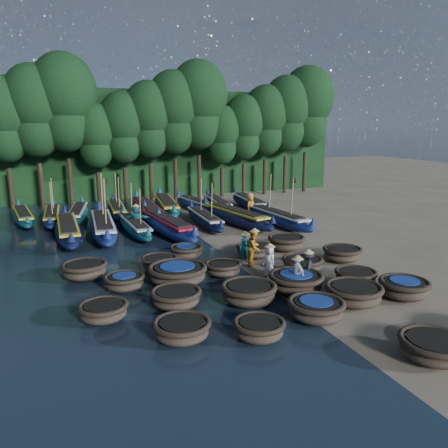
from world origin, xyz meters
name	(u,v)px	position (x,y,z in m)	size (l,w,h in m)	color
ground	(238,265)	(0.00, 0.00, 0.00)	(120.00, 120.00, 0.00)	gray
foliage_wall	(141,144)	(0.00, 23.50, 5.00)	(40.00, 3.00, 10.00)	black
coracle_3	(434,347)	(1.84, -10.39, 0.40)	(2.15, 2.15, 0.70)	#4B3D2F
coracle_5	(182,329)	(-4.77, -6.46, 0.39)	(1.92, 1.92, 0.68)	#4B3D2F
coracle_6	(259,328)	(-2.41, -7.32, 0.37)	(1.73, 1.73, 0.65)	#4B3D2F
coracle_7	(316,309)	(0.09, -6.81, 0.44)	(2.32, 2.32, 0.77)	#4B3D2F
coracle_8	(354,293)	(2.24, -6.15, 0.46)	(2.56, 2.56, 0.80)	#4B3D2F
coracle_9	(404,288)	(4.52, -6.38, 0.45)	(2.27, 2.27, 0.78)	#4B3D2F
coracle_10	(104,311)	(-6.96, -4.05, 0.38)	(1.82, 1.82, 0.66)	#4B3D2F
coracle_11	(176,297)	(-4.24, -3.87, 0.41)	(2.04, 2.04, 0.72)	#4B3D2F
coracle_12	(249,293)	(-1.52, -4.59, 0.47)	(2.22, 2.22, 0.82)	#4B3D2F
coracle_13	(296,282)	(0.81, -4.22, 0.48)	(2.73, 2.73, 0.83)	#4B3D2F
coracle_14	(356,277)	(3.61, -4.52, 0.41)	(1.83, 1.83, 0.72)	#4B3D2F
coracle_15	(125,281)	(-5.78, -1.34, 0.39)	(1.73, 1.73, 0.68)	#4B3D2F
coracle_16	(178,273)	(-3.50, -1.45, 0.49)	(3.23, 3.23, 0.85)	#4B3D2F
coracle_17	(223,268)	(-1.25, -1.19, 0.37)	(2.04, 2.04, 0.65)	#4B3D2F
coracle_18	(302,264)	(2.32, -2.28, 0.45)	(1.97, 1.97, 0.78)	#4B3D2F
coracle_19	(342,253)	(5.22, -1.41, 0.42)	(2.33, 2.33, 0.74)	#4B3D2F
coracle_20	(85,270)	(-7.24, 0.73, 0.44)	(2.04, 2.04, 0.77)	#4B3D2F
coracle_21	(159,262)	(-3.76, 0.85, 0.36)	(1.82, 1.82, 0.63)	#4B3D2F
coracle_22	(186,251)	(-2.07, 1.97, 0.40)	(2.09, 2.09, 0.70)	#4B3D2F
coracle_23	(255,250)	(1.34, 0.87, 0.39)	(1.98, 1.98, 0.68)	#4B3D2F
coracle_24	(286,242)	(3.53, 1.36, 0.47)	(2.12, 2.12, 0.83)	#4B3D2F
long_boat_2	(68,230)	(-7.61, 8.43, 0.58)	(1.54, 8.67, 1.53)	#0E1135
long_boat_3	(103,227)	(-5.52, 8.43, 0.61)	(2.07, 9.00, 3.83)	navy
long_boat_4	(135,226)	(-3.59, 8.24, 0.50)	(1.59, 7.37, 3.13)	#0E4953
long_boat_5	(167,225)	(-1.71, 7.44, 0.61)	(2.60, 9.04, 1.60)	navy
long_boat_6	(205,219)	(1.29, 8.69, 0.50)	(1.60, 7.45, 3.17)	#0E1135
long_boat_7	(235,216)	(3.43, 8.38, 0.60)	(3.05, 8.85, 1.58)	#0E1135
long_boat_8	(278,218)	(6.03, 6.97, 0.55)	(2.09, 8.15, 3.47)	navy
long_boat_9	(23,217)	(-10.37, 14.29, 0.49)	(2.20, 7.23, 1.28)	#0E4953
long_boat_10	(52,216)	(-8.45, 13.60, 0.49)	(1.56, 7.29, 3.10)	navy
long_boat_11	(78,214)	(-6.71, 13.80, 0.50)	(2.47, 7.37, 1.31)	#0E4953
long_boat_12	(117,210)	(-3.84, 14.26, 0.50)	(1.71, 7.47, 3.18)	#0E1135
long_boat_13	(146,210)	(-1.84, 13.00, 0.61)	(1.74, 9.15, 1.61)	#0E4953
long_boat_14	(166,205)	(-0.03, 14.16, 0.61)	(2.60, 8.98, 1.59)	#0E4953
long_boat_15	(197,205)	(2.51, 14.02, 0.51)	(2.47, 7.47, 1.33)	navy
long_boat_16	(218,203)	(4.29, 14.08, 0.50)	(2.05, 7.42, 1.31)	#0E1135
long_boat_17	(250,203)	(6.73, 13.06, 0.55)	(2.09, 8.11, 1.43)	#0E1135
fisherman_0	(269,260)	(0.66, -2.10, 0.83)	(0.59, 0.80, 1.71)	silver
fisherman_1	(245,246)	(0.51, 0.28, 0.88)	(0.67, 0.59, 1.73)	#1B6373
fisherman_2	(254,247)	(0.77, -0.29, 0.95)	(1.10, 1.10, 2.00)	orange
fisherman_3	(308,267)	(1.76, -3.58, 0.81)	(1.08, 1.10, 1.72)	black
fisherman_4	(297,273)	(0.86, -4.18, 0.83)	(0.52, 0.94, 1.71)	silver
fisherman_5	(136,218)	(-3.40, 8.62, 0.93)	(1.75, 1.11, 2.01)	#1B6373
fisherman_6	(250,205)	(5.42, 10.13, 0.95)	(1.04, 0.98, 1.99)	orange
tree_2	(3,118)	(-11.40, 20.00, 7.32)	(4.51, 4.51, 10.63)	black
tree_3	(34,110)	(-9.10, 20.00, 8.00)	(4.92, 4.92, 11.60)	black
tree_4	(64,102)	(-6.80, 20.00, 8.67)	(5.34, 5.34, 12.58)	black
tree_5	(96,135)	(-4.50, 20.00, 5.97)	(3.68, 3.68, 8.68)	black
tree_6	(123,127)	(-2.20, 20.00, 6.65)	(4.09, 4.09, 9.65)	black
tree_7	(149,119)	(0.10, 20.00, 7.32)	(4.51, 4.51, 10.63)	black
tree_8	(174,111)	(2.40, 20.00, 8.00)	(4.92, 4.92, 11.60)	black
tree_9	(198,104)	(4.70, 20.00, 8.67)	(5.34, 5.34, 12.58)	black
tree_10	(222,134)	(7.00, 20.00, 5.97)	(3.68, 3.68, 8.68)	black
tree_11	(244,127)	(9.30, 20.00, 6.65)	(4.09, 4.09, 9.65)	black
tree_12	(266,119)	(11.60, 20.00, 7.32)	(4.51, 4.51, 10.63)	black
tree_13	(287,113)	(13.90, 20.00, 8.00)	(4.92, 4.92, 11.60)	black
tree_14	(307,106)	(16.20, 20.00, 8.67)	(5.34, 5.34, 12.58)	black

